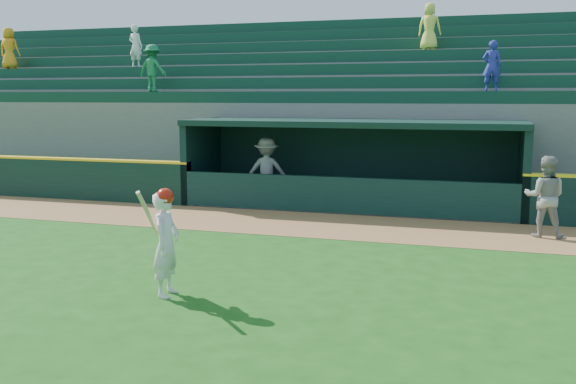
# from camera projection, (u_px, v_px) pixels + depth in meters

# --- Properties ---
(ground) EXTENTS (120.00, 120.00, 0.00)m
(ground) POSITION_uv_depth(u_px,v_px,m) (261.00, 280.00, 11.03)
(ground) COLOR #194D13
(ground) RESTS_ON ground
(warning_track) EXTENTS (40.00, 3.00, 0.01)m
(warning_track) POSITION_uv_depth(u_px,v_px,m) (328.00, 225.00, 15.66)
(warning_track) COLOR olive
(warning_track) RESTS_ON ground
(dugout_player_front) EXTENTS (0.94, 0.76, 1.83)m
(dugout_player_front) POSITION_uv_depth(u_px,v_px,m) (545.00, 197.00, 14.25)
(dugout_player_front) COLOR gray
(dugout_player_front) RESTS_ON ground
(dugout_player_inside) EXTENTS (1.39, 1.03, 1.93)m
(dugout_player_inside) POSITION_uv_depth(u_px,v_px,m) (267.00, 171.00, 18.77)
(dugout_player_inside) COLOR #A7A7A2
(dugout_player_inside) RESTS_ON ground
(dugout) EXTENTS (9.40, 2.80, 2.46)m
(dugout) POSITION_uv_depth(u_px,v_px,m) (354.00, 158.00, 18.39)
(dugout) COLOR slate
(dugout) RESTS_ON ground
(stands) EXTENTS (34.50, 6.31, 7.51)m
(stands) POSITION_uv_depth(u_px,v_px,m) (380.00, 117.00, 22.54)
(stands) COLOR slate
(stands) RESTS_ON ground
(batter_at_plate) EXTENTS (0.47, 0.80, 1.74)m
(batter_at_plate) POSITION_uv_depth(u_px,v_px,m) (166.00, 242.00, 10.05)
(batter_at_plate) COLOR silver
(batter_at_plate) RESTS_ON ground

